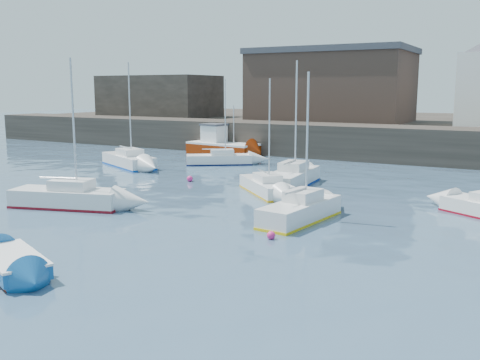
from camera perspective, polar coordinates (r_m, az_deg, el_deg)
The scene contains 15 objects.
water at distance 19.06m, azimuth -17.95°, elevation -9.82°, with size 220.00×220.00×0.00m, color #2D4760.
quay_wall at distance 49.22m, azimuth 13.05°, elevation 3.96°, with size 90.00×5.00×3.00m, color #28231E.
land_strip at distance 66.67m, azimuth 17.32°, elevation 5.13°, with size 90.00×32.00×2.80m, color #28231E.
warehouse at distance 58.44m, azimuth 9.69°, elevation 9.97°, with size 16.40×10.40×7.60m.
bldg_west at distance 68.11m, azimuth -8.60°, elevation 8.83°, with size 14.00×8.00×5.00m.
blue_dinghy at distance 19.87m, azimuth -23.08°, elevation -8.16°, with size 3.98×2.88×0.70m.
fishing_boat at distance 51.19m, azimuth -2.07°, elevation 3.75°, with size 7.36×3.59×4.68m.
sailboat_a at distance 29.76m, azimuth -17.89°, elevation -1.75°, with size 6.27×3.54×7.77m.
sailboat_b at distance 32.15m, azimuth 2.79°, elevation -0.65°, with size 4.98×4.89×6.81m.
sailboat_c at distance 25.54m, azimuth 6.48°, elevation -3.21°, with size 2.38×5.49×7.00m.
sailboat_e at distance 44.10m, azimuth -11.80°, elevation 2.10°, with size 6.65×4.69×8.25m.
sailboat_f at distance 34.72m, azimuth 5.58°, elevation 0.29°, with size 2.41×6.28×8.00m.
sailboat_h at distance 44.50m, azimuth -2.21°, elevation 2.26°, with size 5.46×4.50×6.99m.
buoy_mid at distance 22.55m, azimuth 3.33°, elevation -6.31°, with size 0.36×0.36×0.36m, color #DC2478.
buoy_far at distance 36.45m, azimuth -5.37°, elevation -0.16°, with size 0.41×0.41×0.41m, color #DC2478.
Camera 1 is at (13.30, -12.16, 6.22)m, focal length 40.00 mm.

